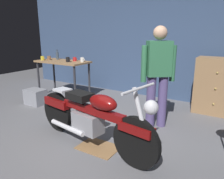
% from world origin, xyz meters
% --- Properties ---
extents(ground_plane, '(12.00, 12.00, 0.00)m').
position_xyz_m(ground_plane, '(0.00, 0.00, 0.00)').
color(ground_plane, slate).
extents(back_wall, '(8.00, 0.12, 3.10)m').
position_xyz_m(back_wall, '(0.00, 2.80, 1.55)').
color(back_wall, '#384C70').
rests_on(back_wall, ground_plane).
extents(workbench, '(1.30, 0.64, 0.90)m').
position_xyz_m(workbench, '(-1.88, 1.54, 0.79)').
color(workbench, '#99724C').
rests_on(workbench, ground_plane).
extents(motorcycle, '(2.17, 0.68, 1.00)m').
position_xyz_m(motorcycle, '(0.15, -0.04, 0.45)').
color(motorcycle, black).
rests_on(motorcycle, ground_plane).
extents(person_standing, '(0.46, 0.41, 1.67)m').
position_xyz_m(person_standing, '(0.68, 1.09, 0.93)').
color(person_standing, '#56487E').
rests_on(person_standing, ground_plane).
extents(wooden_dresser, '(0.80, 0.47, 1.10)m').
position_xyz_m(wooden_dresser, '(1.45, 2.30, 0.55)').
color(wooden_dresser, '#99724C').
rests_on(wooden_dresser, ground_plane).
extents(drip_tray, '(0.56, 0.40, 0.01)m').
position_xyz_m(drip_tray, '(0.27, -0.03, 0.01)').
color(drip_tray, olive).
rests_on(drip_tray, ground_plane).
extents(storage_bin, '(0.44, 0.32, 0.34)m').
position_xyz_m(storage_bin, '(-2.03, 0.79, 0.17)').
color(storage_bin, gray).
rests_on(storage_bin, ground_plane).
extents(mug_black_matte, '(0.12, 0.09, 0.11)m').
position_xyz_m(mug_black_matte, '(-1.61, 1.45, 0.96)').
color(mug_black_matte, black).
rests_on(mug_black_matte, workbench).
extents(mug_yellow_tall, '(0.11, 0.08, 0.10)m').
position_xyz_m(mug_yellow_tall, '(-2.37, 1.37, 0.95)').
color(mug_yellow_tall, yellow).
rests_on(mug_yellow_tall, workbench).
extents(mug_red_diner, '(0.11, 0.08, 0.09)m').
position_xyz_m(mug_red_diner, '(-1.59, 1.65, 0.95)').
color(mug_red_diner, red).
rests_on(mug_red_diner, workbench).
extents(mug_brown_stoneware, '(0.12, 0.09, 0.09)m').
position_xyz_m(mug_brown_stoneware, '(-2.30, 1.51, 0.95)').
color(mug_brown_stoneware, brown).
rests_on(mug_brown_stoneware, workbench).
extents(mug_white_ceramic, '(0.12, 0.08, 0.10)m').
position_xyz_m(mug_white_ceramic, '(-1.35, 1.64, 0.95)').
color(mug_white_ceramic, white).
rests_on(mug_white_ceramic, workbench).
extents(bottle, '(0.06, 0.06, 0.24)m').
position_xyz_m(bottle, '(-2.16, 1.66, 1.00)').
color(bottle, '#3F4C59').
rests_on(bottle, workbench).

